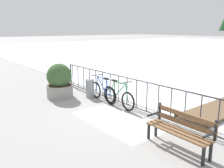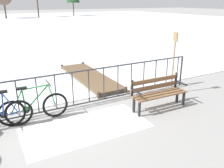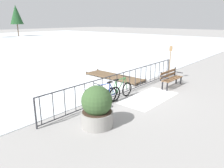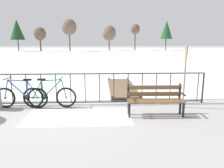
{
  "view_description": "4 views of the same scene",
  "coord_description": "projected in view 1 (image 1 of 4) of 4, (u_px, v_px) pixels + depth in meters",
  "views": [
    {
      "loc": [
        5.58,
        -5.52,
        2.72
      ],
      "look_at": [
        -0.63,
        -0.56,
        0.88
      ],
      "focal_mm": 38.39,
      "sensor_mm": 36.0,
      "label": 1
    },
    {
      "loc": [
        -1.48,
        -5.85,
        2.87
      ],
      "look_at": [
        1.44,
        -0.51,
        0.71
      ],
      "focal_mm": 37.78,
      "sensor_mm": 36.0,
      "label": 2
    },
    {
      "loc": [
        -7.61,
        -5.89,
        3.34
      ],
      "look_at": [
        -0.75,
        0.06,
        0.65
      ],
      "focal_mm": 34.51,
      "sensor_mm": 36.0,
      "label": 3
    },
    {
      "loc": [
        1.05,
        -7.01,
        2.11
      ],
      "look_at": [
        1.37,
        -0.14,
        0.73
      ],
      "focal_mm": 34.35,
      "sensor_mm": 36.0,
      "label": 4
    }
  ],
  "objects": [
    {
      "name": "railing_fence",
      "position": [
        136.0,
        94.0,
        8.1
      ],
      "size": [
        9.06,
        0.06,
        1.07
      ],
      "color": "#2D2D33",
      "rests_on": "ground"
    },
    {
      "name": "bicycle_near_railing",
      "position": [
        118.0,
        97.0,
        8.46
      ],
      "size": [
        1.71,
        0.52,
        0.97
      ],
      "color": "black",
      "rests_on": "ground"
    },
    {
      "name": "trash_bin",
      "position": [
        90.0,
        88.0,
        9.65
      ],
      "size": [
        0.35,
        0.35,
        0.73
      ],
      "color": "gray",
      "rests_on": "ground"
    },
    {
      "name": "park_bench",
      "position": [
        180.0,
        128.0,
        5.48
      ],
      "size": [
        1.61,
        0.52,
        0.89
      ],
      "color": "brown",
      "rests_on": "ground"
    },
    {
      "name": "wooden_dock",
      "position": [
        222.0,
        108.0,
        8.07
      ],
      "size": [
        1.1,
        3.87,
        0.2
      ],
      "color": "brown",
      "rests_on": "ground"
    },
    {
      "name": "planter_with_shrub",
      "position": [
        59.0,
        81.0,
        9.62
      ],
      "size": [
        1.05,
        1.05,
        1.38
      ],
      "color": "gray",
      "rests_on": "ground"
    },
    {
      "name": "bicycle_second",
      "position": [
        103.0,
        92.0,
        9.13
      ],
      "size": [
        1.71,
        0.52,
        0.97
      ],
      "color": "black",
      "rests_on": "ground"
    },
    {
      "name": "ground_plane",
      "position": [
        136.0,
        110.0,
        8.22
      ],
      "size": [
        160.0,
        160.0,
        0.0
      ],
      "primitive_type": "plane",
      "color": "gray"
    },
    {
      "name": "snow_patch",
      "position": [
        116.0,
        121.0,
        7.21
      ],
      "size": [
        2.97,
        1.44,
        0.01
      ],
      "primitive_type": "cube",
      "color": "white",
      "rests_on": "ground"
    }
  ]
}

